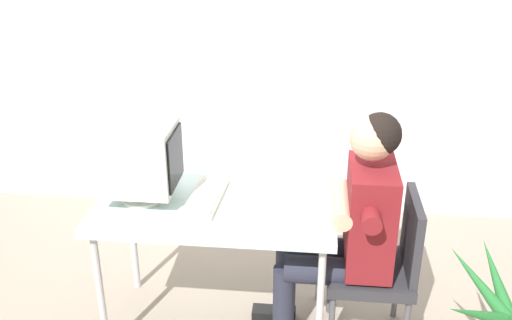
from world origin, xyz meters
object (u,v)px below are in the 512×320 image
object	(u,v)px
person_seated	(349,223)
desk	(216,214)
keyboard	(206,197)
office_chair	(382,262)
crt_monitor	(140,158)

from	to	relation	value
person_seated	desk	bearing A→B (deg)	177.76
keyboard	office_chair	bearing A→B (deg)	-4.01
desk	keyboard	size ratio (longest dim) A/B	2.78
desk	office_chair	xyz separation A→B (m)	(0.84, -0.03, -0.21)
office_chair	person_seated	bearing A→B (deg)	180.00
crt_monitor	keyboard	distance (m)	0.38
desk	keyboard	bearing A→B (deg)	145.35
desk	office_chair	distance (m)	0.87
desk	person_seated	world-z (taller)	person_seated
keyboard	person_seated	world-z (taller)	person_seated
keyboard	office_chair	xyz separation A→B (m)	(0.90, -0.06, -0.29)
desk	keyboard	xyz separation A→B (m)	(-0.05, 0.04, 0.07)
keyboard	crt_monitor	bearing A→B (deg)	-175.58
desk	keyboard	world-z (taller)	keyboard
office_chair	person_seated	distance (m)	0.28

